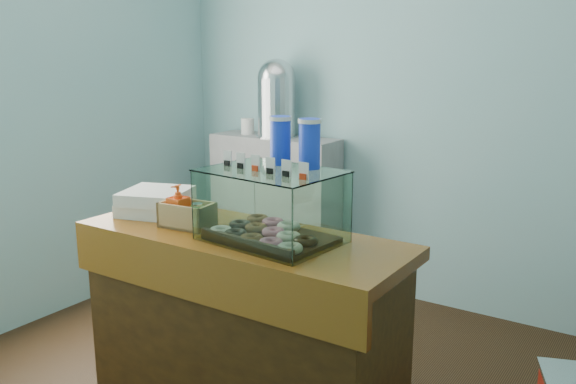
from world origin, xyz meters
The scene contains 7 objects.
room_shell centered at (0.03, 0.01, 1.71)m, with size 3.54×3.04×2.82m.
counter centered at (0.00, -0.25, 0.46)m, with size 1.60×0.60×0.90m.
back_shelf centered at (-0.90, 1.32, 0.55)m, with size 1.00×0.32×1.10m, color gray.
display_case centered at (0.18, -0.23, 1.07)m, with size 0.62×0.48×0.54m.
condiment_crate centered at (-0.29, -0.31, 0.97)m, with size 0.26×0.18×0.20m.
pastry_boxes centered at (-0.58, -0.21, 0.96)m, with size 0.41×0.41×0.13m.
coffee_urn centered at (-0.87, 1.31, 1.40)m, with size 0.31×0.31×0.57m.
Camera 1 is at (1.67, -2.38, 1.73)m, focal length 38.00 mm.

